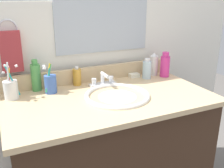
# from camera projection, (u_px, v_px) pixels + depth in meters

# --- Properties ---
(vanity_cabinet) EXTENTS (1.04, 0.55, 0.80)m
(vanity_cabinet) POSITION_uv_depth(u_px,v_px,m) (110.00, 164.00, 1.50)
(vanity_cabinet) COLOR #382316
(vanity_cabinet) RESTS_ON ground_plane
(countertop) EXTENTS (1.08, 0.59, 0.03)m
(countertop) POSITION_uv_depth(u_px,v_px,m) (110.00, 99.00, 1.37)
(countertop) COLOR #D1B284
(countertop) RESTS_ON vanity_cabinet
(backsplash) EXTENTS (1.08, 0.02, 0.09)m
(backsplash) POSITION_uv_depth(u_px,v_px,m) (91.00, 74.00, 1.59)
(backsplash) COLOR #D1B284
(backsplash) RESTS_ON countertop
(back_wall) EXTENTS (2.18, 0.04, 1.30)m
(back_wall) POSITION_uv_depth(u_px,v_px,m) (89.00, 103.00, 1.72)
(back_wall) COLOR white
(back_wall) RESTS_ON ground_plane
(mirror_panel) EXTENTS (0.60, 0.01, 0.56)m
(mirror_panel) POSITION_uv_depth(u_px,v_px,m) (103.00, 5.00, 1.53)
(mirror_panel) COLOR #B2BCC6
(towel_ring) EXTENTS (0.10, 0.01, 0.10)m
(towel_ring) POSITION_uv_depth(u_px,v_px,m) (8.00, 29.00, 1.36)
(towel_ring) COLOR silver
(hand_towel) EXTENTS (0.11, 0.04, 0.22)m
(hand_towel) POSITION_uv_depth(u_px,v_px,m) (11.00, 52.00, 1.38)
(hand_towel) COLOR #A53338
(sink_basin) EXTENTS (0.35, 0.35, 0.11)m
(sink_basin) POSITION_uv_depth(u_px,v_px,m) (117.00, 102.00, 1.38)
(sink_basin) COLOR white
(sink_basin) RESTS_ON countertop
(faucet) EXTENTS (0.16, 0.10, 0.08)m
(faucet) POSITION_uv_depth(u_px,v_px,m) (103.00, 81.00, 1.52)
(faucet) COLOR silver
(faucet) RESTS_ON countertop
(bottle_oil_amber) EXTENTS (0.05, 0.05, 0.11)m
(bottle_oil_amber) POSITION_uv_depth(u_px,v_px,m) (77.00, 77.00, 1.52)
(bottle_oil_amber) COLOR gold
(bottle_oil_amber) RESTS_ON countertop
(bottle_toner_green) EXTENTS (0.05, 0.05, 0.18)m
(bottle_toner_green) POSITION_uv_depth(u_px,v_px,m) (36.00, 77.00, 1.43)
(bottle_toner_green) COLOR #4C9E4C
(bottle_toner_green) RESTS_ON countertop
(bottle_gel_clear) EXTENTS (0.06, 0.06, 0.13)m
(bottle_gel_clear) POSITION_uv_depth(u_px,v_px,m) (147.00, 69.00, 1.64)
(bottle_gel_clear) COLOR silver
(bottle_gel_clear) RESTS_ON countertop
(bottle_soap_pink) EXTENTS (0.06, 0.06, 0.16)m
(bottle_soap_pink) POSITION_uv_depth(u_px,v_px,m) (165.00, 65.00, 1.67)
(bottle_soap_pink) COLOR #D8338C
(bottle_soap_pink) RESTS_ON countertop
(bottle_lotion_white) EXTENTS (0.05, 0.05, 0.15)m
(bottle_lotion_white) POSITION_uv_depth(u_px,v_px,m) (154.00, 65.00, 1.71)
(bottle_lotion_white) COLOR white
(bottle_lotion_white) RESTS_ON countertop
(cup_blue_plastic) EXTENTS (0.07, 0.06, 0.17)m
(cup_blue_plastic) POSITION_uv_depth(u_px,v_px,m) (50.00, 83.00, 1.40)
(cup_blue_plastic) COLOR #3F66B7
(cup_blue_plastic) RESTS_ON countertop
(cup_white_ceramic) EXTENTS (0.08, 0.07, 0.20)m
(cup_white_ceramic) POSITION_uv_depth(u_px,v_px,m) (11.00, 89.00, 1.32)
(cup_white_ceramic) COLOR white
(cup_white_ceramic) RESTS_ON countertop
(soap_bar) EXTENTS (0.06, 0.04, 0.02)m
(soap_bar) POSITION_uv_depth(u_px,v_px,m) (134.00, 75.00, 1.68)
(soap_bar) COLOR white
(soap_bar) RESTS_ON countertop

